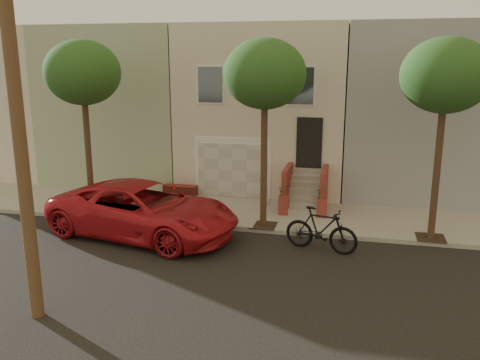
# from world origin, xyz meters

# --- Properties ---
(ground) EXTENTS (90.00, 90.00, 0.00)m
(ground) POSITION_xyz_m (0.00, 0.00, 0.00)
(ground) COLOR black
(ground) RESTS_ON ground
(sidewalk) EXTENTS (40.00, 3.70, 0.15)m
(sidewalk) POSITION_xyz_m (0.00, 5.35, 0.07)
(sidewalk) COLOR gray
(sidewalk) RESTS_ON ground
(house_row) EXTENTS (33.10, 11.70, 7.00)m
(house_row) POSITION_xyz_m (0.00, 11.19, 3.64)
(house_row) COLOR beige
(house_row) RESTS_ON sidewalk
(tree_left) EXTENTS (2.70, 2.57, 6.30)m
(tree_left) POSITION_xyz_m (-5.50, 3.90, 5.26)
(tree_left) COLOR #2D2116
(tree_left) RESTS_ON sidewalk
(tree_mid) EXTENTS (2.70, 2.57, 6.30)m
(tree_mid) POSITION_xyz_m (1.00, 3.90, 5.26)
(tree_mid) COLOR #2D2116
(tree_mid) RESTS_ON sidewalk
(tree_right) EXTENTS (2.70, 2.57, 6.30)m
(tree_right) POSITION_xyz_m (6.50, 3.90, 5.26)
(tree_right) COLOR #2D2116
(tree_right) RESTS_ON sidewalk
(pickup_truck) EXTENTS (6.91, 4.23, 1.79)m
(pickup_truck) POSITION_xyz_m (-2.77, 2.40, 0.90)
(pickup_truck) COLOR red
(pickup_truck) RESTS_ON ground
(motorcycle) EXTENTS (2.39, 1.21, 1.38)m
(motorcycle) POSITION_xyz_m (3.09, 2.35, 0.69)
(motorcycle) COLOR black
(motorcycle) RESTS_ON ground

